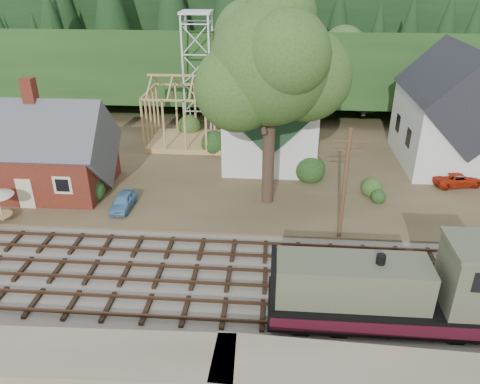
# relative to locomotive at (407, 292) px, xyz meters

# --- Properties ---
(ground) EXTENTS (140.00, 140.00, 0.00)m
(ground) POSITION_rel_locomotive_xyz_m (-9.30, 3.00, -2.22)
(ground) COLOR #384C1E
(ground) RESTS_ON ground
(railroad_bed) EXTENTS (64.00, 11.00, 0.16)m
(railroad_bed) POSITION_rel_locomotive_xyz_m (-9.30, 3.00, -2.14)
(railroad_bed) COLOR #726B5B
(railroad_bed) RESTS_ON ground
(village_flat) EXTENTS (64.00, 26.00, 0.30)m
(village_flat) POSITION_rel_locomotive_xyz_m (-9.30, 21.00, -2.07)
(village_flat) COLOR brown
(village_flat) RESTS_ON ground
(hillside) EXTENTS (70.00, 28.96, 12.74)m
(hillside) POSITION_rel_locomotive_xyz_m (-9.30, 45.00, -2.22)
(hillside) COLOR #1E3F19
(hillside) RESTS_ON ground
(ridge) EXTENTS (80.00, 20.00, 12.00)m
(ridge) POSITION_rel_locomotive_xyz_m (-9.30, 61.00, -2.22)
(ridge) COLOR black
(ridge) RESTS_ON ground
(depot) EXTENTS (10.80, 7.41, 9.00)m
(depot) POSITION_rel_locomotive_xyz_m (-25.30, 14.00, 0.99)
(depot) COLOR #521C12
(depot) RESTS_ON village_flat
(church) EXTENTS (8.40, 15.17, 13.00)m
(church) POSITION_rel_locomotive_xyz_m (-7.30, 22.68, 2.96)
(church) COLOR silver
(church) RESTS_ON village_flat
(farmhouse) EXTENTS (8.40, 10.80, 10.60)m
(farmhouse) POSITION_rel_locomotive_xyz_m (8.70, 22.00, 2.65)
(farmhouse) COLOR silver
(farmhouse) RESTS_ON village_flat
(timber_frame) EXTENTS (8.20, 6.20, 6.99)m
(timber_frame) POSITION_rel_locomotive_xyz_m (-15.30, 25.00, 1.05)
(timber_frame) COLOR tan
(timber_frame) RESTS_ON village_flat
(lattice_tower) EXTENTS (3.20, 3.20, 12.12)m
(lattice_tower) POSITION_rel_locomotive_xyz_m (-15.30, 31.00, 7.81)
(lattice_tower) COLOR silver
(lattice_tower) RESTS_ON village_flat
(big_tree) EXTENTS (10.90, 8.40, 14.70)m
(big_tree) POSITION_rel_locomotive_xyz_m (-7.14, 13.08, 8.00)
(big_tree) COLOR #38281E
(big_tree) RESTS_ON village_flat
(telegraph_pole_near) EXTENTS (2.20, 0.28, 8.00)m
(telegraph_pole_near) POSITION_rel_locomotive_xyz_m (-2.30, 8.20, 2.03)
(telegraph_pole_near) COLOR #4C331E
(telegraph_pole_near) RESTS_ON ground
(locomotive) EXTENTS (12.68, 3.17, 5.05)m
(locomotive) POSITION_rel_locomotive_xyz_m (0.00, 0.00, 0.00)
(locomotive) COLOR black
(locomotive) RESTS_ON railroad_bed
(car_blue) EXTENTS (1.42, 3.41, 1.16)m
(car_blue) POSITION_rel_locomotive_xyz_m (-18.07, 11.00, -1.34)
(car_blue) COLOR #5A93C0
(car_blue) RESTS_ON village_flat
(car_green) EXTENTS (3.77, 2.36, 1.17)m
(car_green) POSITION_rel_locomotive_xyz_m (-30.13, 16.40, -1.33)
(car_green) COLOR #7DA773
(car_green) RESTS_ON village_flat
(car_red) EXTENTS (4.48, 2.79, 1.16)m
(car_red) POSITION_rel_locomotive_xyz_m (8.35, 17.09, -1.34)
(car_red) COLOR #B8270E
(car_red) RESTS_ON village_flat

